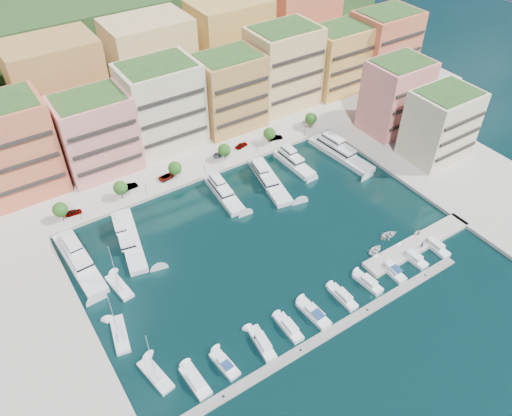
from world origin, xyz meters
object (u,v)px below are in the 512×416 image
object	(u,v)px
lamppost_0	(80,212)
cruiser_0	(196,381)
person_0	(422,245)
tree_5	(311,119)
tree_0	(60,210)
tender_1	(383,238)
tree_3	(224,150)
tree_2	(175,168)
lamppost_4	(305,128)
yacht_0	(78,259)
car_4	(241,145)
cruiser_4	(314,314)
sailboat_0	(156,376)
tree_4	(269,134)
cruiser_7	(391,270)
cruiser_5	(343,297)
cruiser_2	(262,343)
cruiser_1	(225,364)
yacht_3	(223,192)
yacht_6	(339,151)
sailboat_1	(120,335)
cruiser_3	(289,328)
car_0	(73,212)
yacht_4	(268,179)
yacht_1	(129,237)
lamppost_1	(145,187)
yacht_5	(293,161)
car_3	(220,154)
cruiser_8	(412,257)
lamppost_3	(257,146)
car_1	(130,186)
cruiser_6	(368,283)
lamppost_2	(204,165)
tender_2	(390,234)
sailboat_2	(120,287)
car_5	(276,137)

from	to	relation	value
lamppost_0	cruiser_0	world-z (taller)	lamppost_0
person_0	tree_5	bearing A→B (deg)	-62.89
tree_0	tender_1	bearing A→B (deg)	-37.46
tree_3	tender_1	xyz separation A→B (m)	(16.37, -49.33, -4.31)
tree_2	lamppost_4	bearing A→B (deg)	-2.99
yacht_0	car_4	distance (m)	60.15
cruiser_4	sailboat_0	size ratio (longest dim) A/B	0.66
tree_4	cruiser_7	world-z (taller)	tree_4
cruiser_5	cruiser_0	bearing A→B (deg)	-180.00
cruiser_4	yacht_0	bearing A→B (deg)	130.84
tree_3	cruiser_2	size ratio (longest dim) A/B	0.64
cruiser_1	yacht_0	bearing A→B (deg)	109.27
yacht_3	yacht_6	xyz separation A→B (m)	(39.06, -2.67, -0.00)
tree_5	sailboat_1	distance (m)	90.47
cruiser_3	car_0	distance (m)	64.56
tree_4	yacht_4	world-z (taller)	tree_4
yacht_6	cruiser_2	size ratio (longest dim) A/B	2.67
yacht_1	yacht_3	bearing A→B (deg)	4.94
lamppost_1	cruiser_7	distance (m)	66.71
cruiser_1	cruiser_3	distance (m)	15.51
yacht_5	car_3	xyz separation A→B (m)	(-16.39, 14.42, 0.46)
lamppost_0	sailboat_0	xyz separation A→B (m)	(-2.70, -50.43, -3.51)
cruiser_0	cruiser_8	distance (m)	58.42
cruiser_5	lamppost_3	bearing A→B (deg)	75.70
cruiser_2	cruiser_7	world-z (taller)	cruiser_7
cruiser_3	cruiser_7	xyz separation A→B (m)	(29.31, -0.03, 0.02)
yacht_1	car_1	size ratio (longest dim) A/B	5.21
yacht_3	cruiser_2	size ratio (longest dim) A/B	2.01
yacht_1	cruiser_6	xyz separation A→B (m)	(39.72, -43.07, -0.54)
lamppost_2	tender_2	world-z (taller)	lamppost_2
yacht_5	car_1	world-z (taller)	yacht_5
tree_2	yacht_4	xyz separation A→B (m)	(21.56, -14.56, -3.65)
yacht_0	yacht_1	size ratio (longest dim) A/B	1.02
cruiser_7	lamppost_1	bearing A→B (deg)	123.11
sailboat_2	sailboat_0	bearing A→B (deg)	-95.78
person_0	lamppost_3	bearing A→B (deg)	-40.64
yacht_5	car_5	distance (m)	12.89
tender_1	yacht_4	bearing A→B (deg)	-1.20
lamppost_4	car_4	distance (m)	21.02
yacht_6	cruiser_8	bearing A→B (deg)	-107.50
yacht_3	car_4	bearing A→B (deg)	44.87
yacht_5	cruiser_4	bearing A→B (deg)	-121.79
lamppost_3	cruiser_5	distance (m)	57.66
yacht_3	cruiser_6	xyz separation A→B (m)	(11.25, -45.53, -0.66)
yacht_3	tree_0	bearing A→B (deg)	162.57
lamppost_3	sailboat_2	distance (m)	60.13
lamppost_0	tender_1	distance (m)	76.61
lamppost_1	yacht_4	size ratio (longest dim) A/B	0.19
sailboat_0	car_1	world-z (taller)	sailboat_0
cruiser_1	car_3	world-z (taller)	car_3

